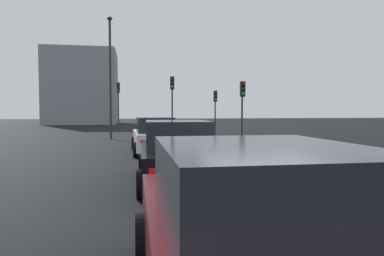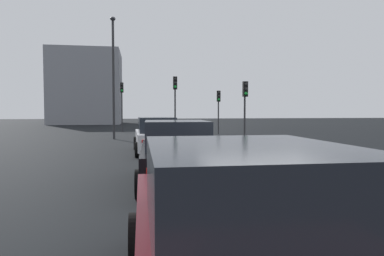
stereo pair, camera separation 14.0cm
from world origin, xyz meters
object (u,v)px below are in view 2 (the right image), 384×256
street_lamp_kerbside (113,69)px  traffic_light_near_right (122,97)px  car_white_right_lead (156,136)px  traffic_light_far_right (245,99)px  traffic_light_near_left (219,103)px  car_black_right_second (176,155)px  car_maroon_right_third (241,243)px  traffic_light_far_left (175,94)px

street_lamp_kerbside → traffic_light_near_right: bearing=-1.5°
car_white_right_lead → traffic_light_far_right: (3.99, -5.47, 1.86)m
traffic_light_near_left → traffic_light_near_right: 8.90m
car_white_right_lead → street_lamp_kerbside: street_lamp_kerbside is taller
car_black_right_second → traffic_light_near_left: (18.70, -5.62, 1.80)m
car_maroon_right_third → traffic_light_far_right: (16.67, -5.43, 1.86)m
traffic_light_far_left → street_lamp_kerbside: 4.54m
car_white_right_lead → traffic_light_far_right: size_ratio=1.30×
traffic_light_far_right → street_lamp_kerbside: size_ratio=0.45×
traffic_light_near_left → traffic_light_far_right: 7.89m
car_white_right_lead → car_black_right_second: size_ratio=1.09×
traffic_light_near_left → traffic_light_far_right: (-7.89, 0.28, 0.05)m
traffic_light_near_left → street_lamp_kerbside: street_lamp_kerbside is taller
car_black_right_second → traffic_light_far_left: 15.59m
traffic_light_near_left → traffic_light_near_right: bearing=-115.8°
car_maroon_right_third → car_black_right_second: bearing=-0.4°
car_white_right_lead → traffic_light_near_right: size_ratio=1.06×
traffic_light_near_left → street_lamp_kerbside: bearing=-64.6°
car_maroon_right_third → street_lamp_kerbside: 21.27m
car_maroon_right_third → traffic_light_near_right: (28.47, 2.26, 2.41)m
traffic_light_near_right → traffic_light_far_right: size_ratio=1.22×
car_maroon_right_third → traffic_light_near_right: size_ratio=1.00×
car_white_right_lead → traffic_light_far_left: traffic_light_far_left is taller
car_black_right_second → street_lamp_kerbside: (14.90, 2.55, 3.96)m
traffic_light_near_left → traffic_light_near_right: size_ratio=0.80×
car_white_right_lead → traffic_light_far_right: 7.02m
traffic_light_far_left → car_maroon_right_third: bearing=-4.1°
street_lamp_kerbside → traffic_light_far_left: bearing=-84.3°
car_white_right_lead → traffic_light_far_left: bearing=-13.4°
traffic_light_far_right → street_lamp_kerbside: 9.13m
traffic_light_far_left → traffic_light_far_right: bearing=39.8°
car_maroon_right_third → traffic_light_near_left: 25.28m
traffic_light_near_right → traffic_light_far_left: bearing=21.6°
traffic_light_near_left → traffic_light_far_left: traffic_light_far_left is taller
street_lamp_kerbside → car_maroon_right_third: bearing=-173.3°
car_black_right_second → traffic_light_near_right: 22.87m
traffic_light_near_right → street_lamp_kerbside: bearing=-8.6°
car_white_right_lead → street_lamp_kerbside: (8.08, 2.42, 3.98)m
traffic_light_near_left → car_black_right_second: bearing=-16.3°
traffic_light_near_right → traffic_light_far_right: bearing=25.9°
car_white_right_lead → car_black_right_second: 6.82m
traffic_light_far_left → traffic_light_near_left: bearing=131.1°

